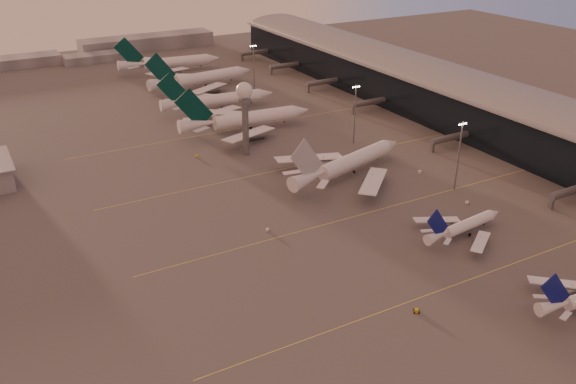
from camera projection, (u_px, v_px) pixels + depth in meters
ground at (442, 321)px, 146.76m from camera, size 700.00×700.00×0.00m
taxiway_markings at (396, 203)px, 204.12m from camera, size 180.00×185.25×0.02m
terminal at (460, 99)px, 276.50m from camera, size 57.00×362.00×23.04m
radar_tower at (245, 104)px, 234.66m from camera, size 6.40×6.40×31.10m
mast_b at (459, 153)px, 208.42m from camera, size 3.60×0.56×25.00m
mast_c at (355, 112)px, 249.63m from camera, size 3.60×0.56×25.00m
mast_d at (254, 66)px, 319.77m from camera, size 3.60×0.56×25.00m
distant_horizon at (109, 49)px, 402.83m from camera, size 165.00×37.50×9.00m
narrowbody_mid at (464, 228)px, 183.25m from camera, size 32.98×26.20×12.90m
widebody_white at (349, 166)px, 223.56m from camera, size 58.16×45.95×21.03m
greentail_a at (247, 122)px, 267.60m from camera, size 61.72×49.71×22.41m
greentail_b at (219, 103)px, 294.61m from camera, size 57.62×46.41×20.92m
greentail_c at (202, 81)px, 329.56m from camera, size 62.31×50.06×22.67m
greentail_d at (170, 65)px, 361.99m from camera, size 61.61×49.53×22.40m
gsv_tug_mid at (417, 311)px, 149.57m from camera, size 3.69×3.42×0.91m
gsv_truck_b at (468, 201)px, 203.08m from camera, size 5.78×3.92×2.20m
gsv_truck_c at (268, 228)px, 186.62m from camera, size 5.10×4.02×1.98m
gsv_catering_b at (421, 168)px, 226.12m from camera, size 5.10×2.62×4.09m
gsv_tug_far at (277, 159)px, 238.44m from camera, size 2.49×3.45×0.89m
gsv_truck_d at (197, 155)px, 240.71m from camera, size 2.65×5.24×2.02m
gsv_tug_hangar at (285, 112)px, 291.29m from camera, size 3.29×2.26×0.87m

